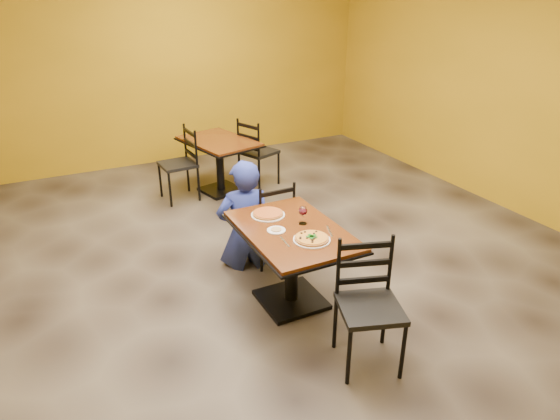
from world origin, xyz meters
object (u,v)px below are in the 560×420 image
table_second (219,154)px  chair_second_left (178,165)px  pizza_main (312,238)px  plate_main (312,240)px  chair_main_far (269,221)px  plate_far (268,215)px  chair_second_right (259,152)px  chair_main_near (370,309)px  diner (244,213)px  pizza_far (268,213)px  wine_glass (303,214)px  side_plate (276,230)px  table_main (292,248)px

table_second → chair_second_left: chair_second_left is taller
pizza_main → plate_main: bearing=0.0°
chair_main_far → chair_second_left: size_ratio=0.93×
plate_far → chair_second_right: bearing=67.5°
chair_main_far → chair_second_right: size_ratio=0.92×
table_second → chair_main_near: 3.79m
diner → plate_far: size_ratio=3.63×
pizza_main → pizza_far: (-0.11, 0.60, 0.00)m
diner → wine_glass: 0.88m
chair_second_right → wine_glass: chair_second_right is taller
chair_second_left → side_plate: chair_second_left is taller
pizza_main → side_plate: 0.34m
chair_second_left → side_plate: size_ratio=6.08×
plate_far → chair_second_left: bearing=93.6°
plate_main → pizza_far: bearing=100.8°
chair_second_right → pizza_main: (-0.91, -3.08, 0.28)m
wine_glass → chair_second_left: bearing=97.3°
side_plate → chair_main_far: bearing=68.8°
table_main → chair_main_near: 0.98m
diner → plate_main: (0.14, -1.11, 0.19)m
diner → chair_second_right: bearing=-107.1°
plate_far → diner: bearing=92.6°
chair_main_near → plate_main: 0.76m
table_second → pizza_far: size_ratio=4.52×
chair_main_near → side_plate: size_ratio=6.18×
table_second → chair_main_near: chair_main_near is taller
chair_main_near → chair_second_left: 3.80m
plate_far → wine_glass: wine_glass is taller
table_second → pizza_far: bearing=-100.0°
table_main → wine_glass: size_ratio=6.83×
chair_main_far → diner: 0.28m
plate_main → plate_far: 0.61m
chair_main_near → diner: size_ratio=0.88×
table_second → chair_second_left: (-0.59, 0.00, -0.07)m
chair_second_left → wine_glass: chair_second_left is taller
chair_second_right → plate_far: (-1.03, -2.48, 0.26)m
plate_far → chair_main_near: bearing=-81.0°
chair_main_near → plate_far: size_ratio=3.19×
diner → plate_far: bearing=103.6°
chair_main_far → side_plate: bearing=67.7°
chair_second_right → wine_glass: bearing=142.0°
chair_main_near → plate_main: chair_main_near is taller
diner → pizza_main: diner is taller
chair_main_far → plate_far: size_ratio=2.92×
table_main → wine_glass: wine_glass is taller
chair_second_left → plate_main: 3.10m
chair_second_right → pizza_far: (-1.03, -2.48, 0.28)m
chair_main_near → chair_second_right: bearing=96.4°
table_main → chair_second_left: (-0.22, 2.82, -0.07)m
table_main → chair_main_near: (0.14, -0.97, -0.06)m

